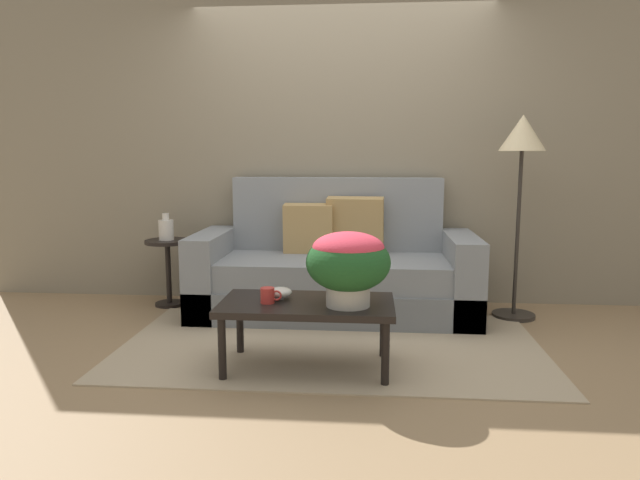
# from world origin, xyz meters

# --- Properties ---
(ground_plane) EXTENTS (14.00, 14.00, 0.00)m
(ground_plane) POSITION_xyz_m (0.00, 0.00, 0.00)
(ground_plane) COLOR #997A56
(wall_back) EXTENTS (6.40, 0.12, 2.99)m
(wall_back) POSITION_xyz_m (0.00, 1.28, 1.49)
(wall_back) COLOR gray
(wall_back) RESTS_ON ground
(area_rug) EXTENTS (2.79, 1.60, 0.01)m
(area_rug) POSITION_xyz_m (0.00, -0.03, 0.01)
(area_rug) COLOR tan
(area_rug) RESTS_ON ground
(couch) EXTENTS (2.22, 0.91, 1.08)m
(couch) POSITION_xyz_m (-0.03, 0.79, 0.33)
(couch) COLOR slate
(couch) RESTS_ON ground
(coffee_table) EXTENTS (1.03, 0.56, 0.41)m
(coffee_table) POSITION_xyz_m (-0.12, -0.45, 0.37)
(coffee_table) COLOR black
(coffee_table) RESTS_ON ground
(side_table) EXTENTS (0.37, 0.37, 0.56)m
(side_table) POSITION_xyz_m (-1.44, 0.90, 0.39)
(side_table) COLOR black
(side_table) RESTS_ON ground
(floor_lamp) EXTENTS (0.35, 0.35, 1.57)m
(floor_lamp) POSITION_xyz_m (1.39, 0.78, 1.29)
(floor_lamp) COLOR #2D2823
(floor_lamp) RESTS_ON ground
(potted_plant) EXTENTS (0.49, 0.49, 0.43)m
(potted_plant) POSITION_xyz_m (0.13, -0.52, 0.68)
(potted_plant) COLOR #B7B2A8
(potted_plant) RESTS_ON coffee_table
(coffee_mug) EXTENTS (0.13, 0.08, 0.09)m
(coffee_mug) POSITION_xyz_m (-0.34, -0.50, 0.46)
(coffee_mug) COLOR red
(coffee_mug) RESTS_ON coffee_table
(snack_bowl) EXTENTS (0.14, 0.14, 0.07)m
(snack_bowl) POSITION_xyz_m (-0.28, -0.40, 0.45)
(snack_bowl) COLOR silver
(snack_bowl) RESTS_ON coffee_table
(table_vase) EXTENTS (0.12, 0.12, 0.22)m
(table_vase) POSITION_xyz_m (-1.44, 0.89, 0.66)
(table_vase) COLOR silver
(table_vase) RESTS_ON side_table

